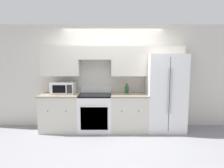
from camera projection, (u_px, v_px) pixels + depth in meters
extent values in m
plane|color=gray|center=(112.00, 135.00, 4.01)|extent=(12.00, 12.00, 0.00)
cube|color=beige|center=(112.00, 76.00, 4.52)|extent=(8.00, 0.06, 2.60)
cube|color=beige|center=(61.00, 61.00, 4.28)|extent=(0.91, 0.33, 0.72)
cube|color=beige|center=(95.00, 53.00, 4.26)|extent=(0.78, 0.33, 0.32)
cube|color=beige|center=(146.00, 61.00, 4.29)|extent=(1.75, 0.33, 0.72)
cube|color=beige|center=(60.00, 113.00, 4.27)|extent=(0.91, 0.62, 0.85)
cube|color=gray|center=(60.00, 95.00, 4.22)|extent=(0.93, 0.64, 0.03)
sphere|color=black|center=(47.00, 111.00, 3.95)|extent=(0.03, 0.03, 0.03)
sphere|color=black|center=(65.00, 111.00, 3.95)|extent=(0.03, 0.03, 0.03)
cube|color=beige|center=(128.00, 113.00, 4.27)|extent=(0.86, 0.62, 0.85)
cube|color=gray|center=(128.00, 95.00, 4.23)|extent=(0.89, 0.64, 0.03)
sphere|color=black|center=(121.00, 111.00, 3.96)|extent=(0.03, 0.03, 0.03)
sphere|color=black|center=(138.00, 111.00, 3.96)|extent=(0.03, 0.03, 0.03)
cube|color=white|center=(95.00, 113.00, 4.27)|extent=(0.78, 0.62, 0.85)
cube|color=black|center=(94.00, 118.00, 3.97)|extent=(0.62, 0.01, 0.54)
cube|color=black|center=(95.00, 95.00, 4.22)|extent=(0.78, 0.62, 0.04)
cube|color=white|center=(96.00, 89.00, 4.49)|extent=(0.78, 0.04, 0.16)
cylinder|color=silver|center=(93.00, 107.00, 3.92)|extent=(0.62, 0.02, 0.02)
cube|color=white|center=(164.00, 92.00, 4.30)|extent=(0.89, 0.77, 1.84)
cube|color=black|center=(169.00, 95.00, 3.92)|extent=(0.01, 0.01, 1.69)
cylinder|color=#B7B7BC|center=(168.00, 91.00, 3.88)|extent=(0.02, 0.02, 1.01)
cylinder|color=#B7B7BC|center=(171.00, 91.00, 3.88)|extent=(0.02, 0.02, 1.01)
cube|color=white|center=(63.00, 88.00, 4.28)|extent=(0.56, 0.37, 0.28)
cube|color=black|center=(58.00, 89.00, 4.10)|extent=(0.31, 0.01, 0.18)
cube|color=#262628|center=(69.00, 89.00, 4.10)|extent=(0.12, 0.01, 0.20)
cylinder|color=#195928|center=(126.00, 90.00, 4.39)|extent=(0.08, 0.08, 0.18)
cylinder|color=#195928|center=(126.00, 85.00, 4.38)|extent=(0.04, 0.04, 0.05)
cylinder|color=black|center=(126.00, 84.00, 4.37)|extent=(0.04, 0.04, 0.02)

